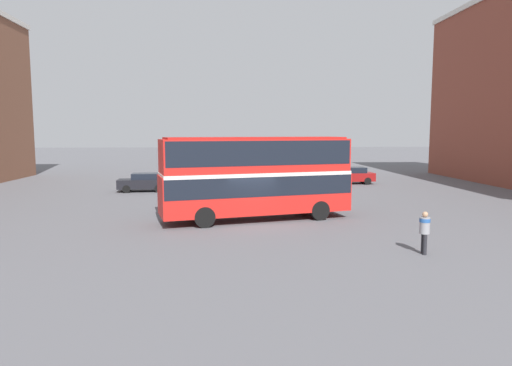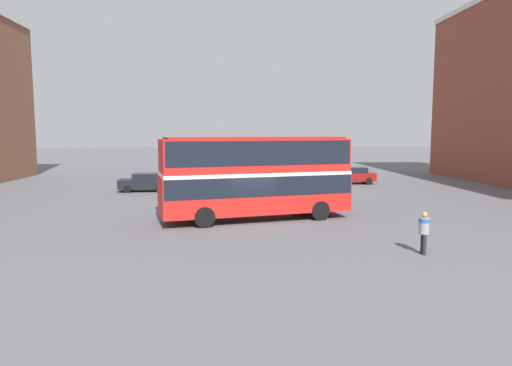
{
  "view_description": "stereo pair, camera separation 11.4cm",
  "coord_description": "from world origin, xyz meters",
  "px_view_note": "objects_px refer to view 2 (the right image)",
  "views": [
    {
      "loc": [
        -1.43,
        -24.1,
        4.9
      ],
      "look_at": [
        0.28,
        0.9,
        2.07
      ],
      "focal_mm": 32.0,
      "sensor_mm": 36.0,
      "label": 1
    },
    {
      "loc": [
        -1.32,
        -24.11,
        4.9
      ],
      "look_at": [
        0.28,
        0.9,
        2.07
      ],
      "focal_mm": 32.0,
      "sensor_mm": 36.0,
      "label": 2
    }
  ],
  "objects_px": {
    "parked_car_kerb_near": "(353,175)",
    "parked_car_kerb_far": "(145,182)",
    "double_decker_bus": "(256,173)",
    "pedestrian_foreground": "(424,228)"
  },
  "relations": [
    {
      "from": "parked_car_kerb_near",
      "to": "parked_car_kerb_far",
      "type": "bearing_deg",
      "value": 12.27
    },
    {
      "from": "double_decker_bus",
      "to": "pedestrian_foreground",
      "type": "bearing_deg",
      "value": -64.6
    },
    {
      "from": "double_decker_bus",
      "to": "parked_car_kerb_near",
      "type": "distance_m",
      "value": 20.03
    },
    {
      "from": "double_decker_bus",
      "to": "parked_car_kerb_near",
      "type": "bearing_deg",
      "value": 44.78
    },
    {
      "from": "pedestrian_foreground",
      "to": "double_decker_bus",
      "type": "bearing_deg",
      "value": -42.12
    },
    {
      "from": "double_decker_bus",
      "to": "pedestrian_foreground",
      "type": "relative_size",
      "value": 6.25
    },
    {
      "from": "double_decker_bus",
      "to": "pedestrian_foreground",
      "type": "height_order",
      "value": "double_decker_bus"
    },
    {
      "from": "double_decker_bus",
      "to": "parked_car_kerb_far",
      "type": "distance_m",
      "value": 15.4
    },
    {
      "from": "pedestrian_foreground",
      "to": "parked_car_kerb_far",
      "type": "xyz_separation_m",
      "value": [
        -14.62,
        20.37,
        -0.3
      ]
    },
    {
      "from": "pedestrian_foreground",
      "to": "parked_car_kerb_far",
      "type": "bearing_deg",
      "value": -45.94
    }
  ]
}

